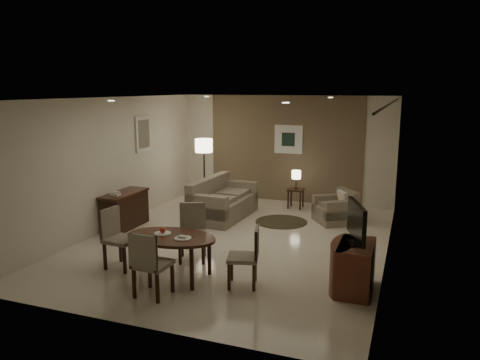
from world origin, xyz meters
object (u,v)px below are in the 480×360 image
at_px(console_desk, 125,210).
at_px(armchair, 335,207).
at_px(tv_cabinet, 356,267).
at_px(chair_near, 153,263).
at_px(floor_lamp, 204,173).
at_px(chair_left, 122,239).
at_px(side_table, 296,198).
at_px(dining_table, 172,257).
at_px(chair_right, 243,257).
at_px(sofa, 224,198).
at_px(chair_far, 192,233).

height_order(console_desk, armchair, console_desk).
bearing_deg(tv_cabinet, chair_near, -156.38).
xyz_separation_m(console_desk, floor_lamp, (0.80, 2.24, 0.46)).
bearing_deg(chair_near, chair_left, -32.96).
relative_size(chair_near, side_table, 2.01).
bearing_deg(side_table, chair_left, -110.03).
xyz_separation_m(console_desk, dining_table, (2.19, -2.00, -0.04)).
distance_m(chair_right, floor_lamp, 4.87).
height_order(tv_cabinet, floor_lamp, floor_lamp).
bearing_deg(chair_left, chair_near, -121.95).
bearing_deg(console_desk, sofa, 41.15).
relative_size(chair_far, side_table, 2.00).
xyz_separation_m(tv_cabinet, dining_table, (-2.70, -0.50, -0.02)).
distance_m(dining_table, chair_near, 0.67).
bearing_deg(dining_table, chair_near, -84.93).
bearing_deg(side_table, tv_cabinet, -66.02).
bearing_deg(tv_cabinet, chair_right, -165.42).
relative_size(chair_left, sofa, 0.52).
height_order(tv_cabinet, dining_table, tv_cabinet).
relative_size(tv_cabinet, chair_near, 0.94).
xyz_separation_m(tv_cabinet, chair_right, (-1.58, -0.41, 0.10)).
relative_size(chair_left, side_table, 2.05).
bearing_deg(sofa, chair_far, -166.21).
bearing_deg(sofa, tv_cabinet, -129.29).
bearing_deg(chair_left, console_desk, 36.92).
xyz_separation_m(tv_cabinet, chair_far, (-2.73, 0.27, 0.13)).
bearing_deg(side_table, armchair, -40.61).
bearing_deg(dining_table, tv_cabinet, 10.48).
bearing_deg(side_table, sofa, -133.48).
xyz_separation_m(chair_near, chair_left, (-1.01, 0.74, 0.01)).
relative_size(console_desk, dining_table, 0.84).
bearing_deg(chair_right, floor_lamp, -164.05).
height_order(console_desk, side_table, console_desk).
relative_size(chair_near, armchair, 1.20).
xyz_separation_m(dining_table, chair_left, (-0.95, 0.08, 0.15)).
height_order(chair_left, armchair, chair_left).
bearing_deg(chair_far, chair_right, -52.48).
bearing_deg(chair_far, chair_near, -108.39).
bearing_deg(armchair, dining_table, -59.84).
height_order(sofa, floor_lamp, floor_lamp).
distance_m(chair_near, floor_lamp, 5.12).
distance_m(chair_near, armchair, 4.90).
height_order(chair_near, sofa, chair_near).
xyz_separation_m(chair_far, side_table, (0.81, 4.06, -0.24)).
bearing_deg(tv_cabinet, console_desk, 162.95).
relative_size(chair_near, sofa, 0.51).
height_order(dining_table, chair_far, chair_far).
height_order(dining_table, chair_right, chair_right).
relative_size(tv_cabinet, dining_table, 0.63).
relative_size(chair_right, sofa, 0.48).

